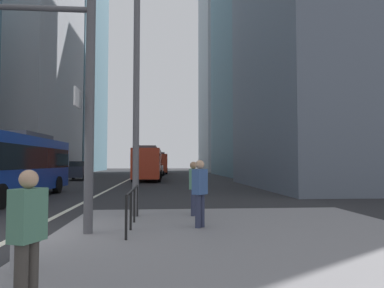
# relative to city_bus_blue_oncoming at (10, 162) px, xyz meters

# --- Properties ---
(ground_plane) EXTENTS (160.00, 160.00, 0.00)m
(ground_plane) POSITION_rel_city_bus_blue_oncoming_xyz_m (3.88, 10.70, -1.84)
(ground_plane) COLOR #28282B
(median_island) EXTENTS (9.00, 10.00, 0.15)m
(median_island) POSITION_rel_city_bus_blue_oncoming_xyz_m (9.38, -10.30, -1.76)
(median_island) COLOR gray
(median_island) RESTS_ON ground
(lane_centre_line) EXTENTS (0.20, 80.00, 0.01)m
(lane_centre_line) POSITION_rel_city_bus_blue_oncoming_xyz_m (3.88, 20.70, -1.83)
(lane_centre_line) COLOR beige
(lane_centre_line) RESTS_ON ground
(office_tower_left_mid) EXTENTS (13.20, 20.81, 35.43)m
(office_tower_left_mid) POSITION_rel_city_bus_blue_oncoming_xyz_m (-12.12, 30.37, 15.88)
(office_tower_left_mid) COLOR #9E9EA3
(office_tower_left_mid) RESTS_ON ground
(office_tower_left_far) EXTENTS (12.31, 25.95, 53.67)m
(office_tower_left_far) POSITION_rel_city_bus_blue_oncoming_xyz_m (-12.12, 56.66, 25.00)
(office_tower_left_far) COLOR slate
(office_tower_left_far) RESTS_ON ground
(office_tower_right_mid) EXTENTS (10.77, 20.72, 46.05)m
(office_tower_right_mid) POSITION_rel_city_bus_blue_oncoming_xyz_m (20.88, 29.84, 21.19)
(office_tower_right_mid) COLOR slate
(office_tower_right_mid) RESTS_ON ground
(office_tower_right_far) EXTENTS (10.37, 17.61, 46.56)m
(office_tower_right_far) POSITION_rel_city_bus_blue_oncoming_xyz_m (20.88, 54.31, 21.44)
(office_tower_right_far) COLOR #9E9EA3
(office_tower_right_far) RESTS_ON ground
(city_bus_blue_oncoming) EXTENTS (2.85, 11.33, 3.40)m
(city_bus_blue_oncoming) POSITION_rel_city_bus_blue_oncoming_xyz_m (0.00, 0.00, 0.00)
(city_bus_blue_oncoming) COLOR #14389E
(city_bus_blue_oncoming) RESTS_ON ground
(city_bus_red_receding) EXTENTS (2.79, 11.74, 3.40)m
(city_bus_red_receding) POSITION_rel_city_bus_blue_oncoming_xyz_m (6.01, 18.68, 0.00)
(city_bus_red_receding) COLOR red
(city_bus_red_receding) RESTS_ON ground
(city_bus_red_distant) EXTENTS (2.89, 11.11, 3.40)m
(city_bus_red_distant) POSITION_rel_city_bus_blue_oncoming_xyz_m (6.81, 40.40, -0.00)
(city_bus_red_distant) COLOR red
(city_bus_red_distant) RESTS_ON ground
(car_oncoming_mid) EXTENTS (2.12, 4.20, 1.94)m
(car_oncoming_mid) POSITION_rel_city_bus_blue_oncoming_xyz_m (-1.21, 19.74, -0.85)
(car_oncoming_mid) COLOR #232838
(car_oncoming_mid) RESTS_ON ground
(car_receding_near) EXTENTS (2.17, 4.26, 1.94)m
(car_receding_near) POSITION_rel_city_bus_blue_oncoming_xyz_m (6.63, 29.99, -0.85)
(car_receding_near) COLOR silver
(car_receding_near) RESTS_ON ground
(traffic_signal_gantry) EXTENTS (6.19, 0.65, 6.00)m
(traffic_signal_gantry) POSITION_rel_city_bus_blue_oncoming_xyz_m (3.64, -9.51, 2.28)
(traffic_signal_gantry) COLOR #515156
(traffic_signal_gantry) RESTS_ON median_island
(street_lamp_post) EXTENTS (5.50, 0.32, 8.00)m
(street_lamp_post) POSITION_rel_city_bus_blue_oncoming_xyz_m (6.62, -6.86, 3.45)
(street_lamp_post) COLOR #56565B
(street_lamp_post) RESTS_ON median_island
(bollard_left) EXTENTS (0.20, 0.20, 0.85)m
(bollard_left) POSITION_rel_city_bus_blue_oncoming_xyz_m (5.25, -12.50, -1.21)
(bollard_left) COLOR #99999E
(bollard_left) RESTS_ON median_island
(pedestrian_railing) EXTENTS (0.06, 3.45, 0.98)m
(pedestrian_railing) POSITION_rel_city_bus_blue_oncoming_xyz_m (6.68, -8.61, -0.99)
(pedestrian_railing) COLOR black
(pedestrian_railing) RESTS_ON median_island
(pedestrian_waiting) EXTENTS (0.30, 0.42, 1.70)m
(pedestrian_waiting) POSITION_rel_city_bus_blue_oncoming_xyz_m (8.44, -6.89, -0.74)
(pedestrian_waiting) COLOR #2D334C
(pedestrian_waiting) RESTS_ON median_island
(pedestrian_walking) EXTENTS (0.44, 0.44, 1.74)m
(pedestrian_walking) POSITION_rel_city_bus_blue_oncoming_xyz_m (8.43, -8.96, -0.72)
(pedestrian_walking) COLOR #2D334C
(pedestrian_walking) RESTS_ON median_island
(pedestrian_far) EXTENTS (0.37, 0.44, 1.60)m
(pedestrian_far) POSITION_rel_city_bus_blue_oncoming_xyz_m (5.93, -13.95, -0.81)
(pedestrian_far) COLOR #423D38
(pedestrian_far) RESTS_ON median_island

